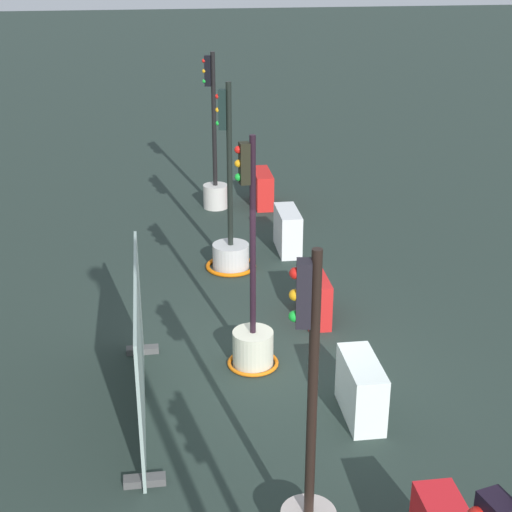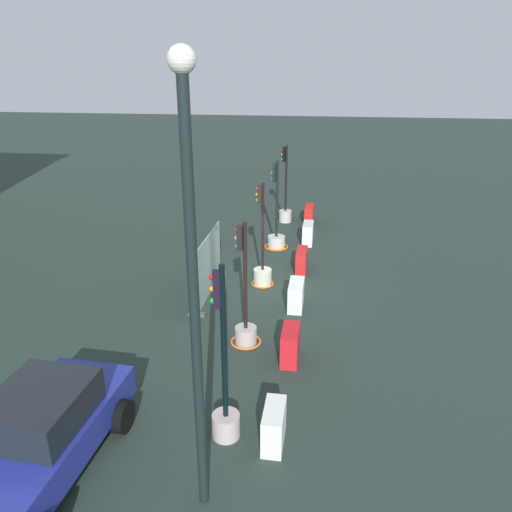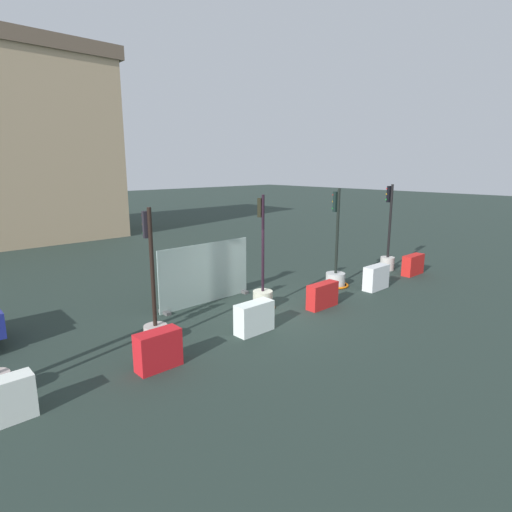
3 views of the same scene
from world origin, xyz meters
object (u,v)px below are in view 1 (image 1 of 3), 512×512
Objects in this scene: traffic_light_2 at (252,332)px; construction_barrier_4 at (288,231)px; traffic_light_1 at (308,500)px; construction_barrier_2 at (361,389)px; construction_barrier_3 at (314,296)px; traffic_light_3 at (230,244)px; construction_barrier_5 at (262,188)px; traffic_light_4 at (215,178)px.

construction_barrier_4 is (4.40, -1.35, -0.12)m from traffic_light_2.
construction_barrier_2 is at bearing -27.83° from traffic_light_1.
construction_barrier_3 is 2.99m from construction_barrier_4.
traffic_light_2 is at bearing 163.01° from construction_barrier_4.
traffic_light_3 is at bearing 27.22° from construction_barrier_3.
traffic_light_1 is at bearing 173.75° from construction_barrier_5.
traffic_light_2 is 0.98× the size of traffic_light_4.
traffic_light_3 is at bearing 162.12° from construction_barrier_5.
construction_barrier_2 is at bearing -179.98° from construction_barrier_3.
traffic_light_1 is 0.97× the size of traffic_light_2.
traffic_light_2 is 3.68m from traffic_light_3.
construction_barrier_5 is (8.88, -0.02, -0.00)m from construction_barrier_2.
traffic_light_1 is at bearing -179.30° from traffic_light_2.
construction_barrier_5 is (3.67, -1.18, -0.08)m from traffic_light_3.
traffic_light_3 reaches higher than construction_barrier_3.
traffic_light_4 reaches higher than traffic_light_2.
construction_barrier_3 is at bearing -41.58° from traffic_light_2.
traffic_light_2 is 7.46m from construction_barrier_5.
traffic_light_3 reaches higher than traffic_light_1.
construction_barrier_3 is at bearing 0.02° from construction_barrier_2.
construction_barrier_4 is at bearing -8.98° from traffic_light_1.
traffic_light_4 is at bearing -0.44° from traffic_light_1.
construction_barrier_5 is at bearing -87.67° from traffic_light_4.
construction_barrier_4 is at bearing -178.52° from construction_barrier_5.
traffic_light_4 is at bearing 7.24° from construction_barrier_2.
traffic_light_2 is 1.89m from construction_barrier_3.
traffic_light_1 reaches higher than construction_barrier_4.
construction_barrier_3 is (-5.90, -1.12, -0.33)m from traffic_light_4.
traffic_light_1 is 5.37m from construction_barrier_3.
traffic_light_2 is 3.22× the size of construction_barrier_2.
traffic_light_4 is 3.16m from construction_barrier_4.
traffic_light_2 is 1.98m from construction_barrier_2.
traffic_light_4 is 6.01m from construction_barrier_3.
traffic_light_4 reaches higher than construction_barrier_3.
traffic_light_4 is at bearing -0.74° from traffic_light_3.
traffic_light_4 is at bearing -1.03° from traffic_light_2.
construction_barrier_2 is at bearing -167.35° from traffic_light_3.
construction_barrier_5 is (7.35, -1.27, -0.15)m from traffic_light_2.
construction_barrier_4 is at bearing -0.89° from construction_barrier_2.
traffic_light_1 is 8.32m from construction_barrier_4.
construction_barrier_5 is (11.17, -1.22, -0.22)m from traffic_light_1.
traffic_light_2 is 0.98× the size of traffic_light_3.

